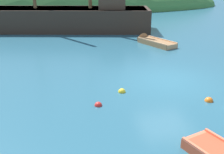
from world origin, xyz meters
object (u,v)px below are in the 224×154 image
Objects in this scene: buoy_yellow at (122,92)px; rowboat_near_dock at (151,42)px; buoy_red at (98,106)px; buoy_orange at (209,101)px; sailing_ship at (68,22)px.

rowboat_near_dock is at bearing 62.30° from buoy_yellow.
rowboat_near_dock is 9.00m from buoy_yellow.
buoy_yellow is (1.18, 1.04, 0.00)m from buoy_red.
buoy_yellow is at bearing 153.06° from buoy_orange.
buoy_orange is 1.11× the size of buoy_red.
rowboat_near_dock is 12.71× the size of buoy_red.
rowboat_near_dock is at bearing 143.61° from sailing_ship.
buoy_orange reaches higher than buoy_yellow.
buoy_red is at bearing -138.59° from buoy_yellow.
buoy_yellow is (1.30, -14.33, -0.74)m from sailing_ship.
buoy_orange is (4.42, -15.92, -0.74)m from sailing_ship.
buoy_red is 0.93× the size of buoy_yellow.
sailing_ship is 4.61× the size of rowboat_near_dock.
sailing_ship is 58.63× the size of buoy_red.
buoy_yellow is at bearing 41.41° from buoy_red.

